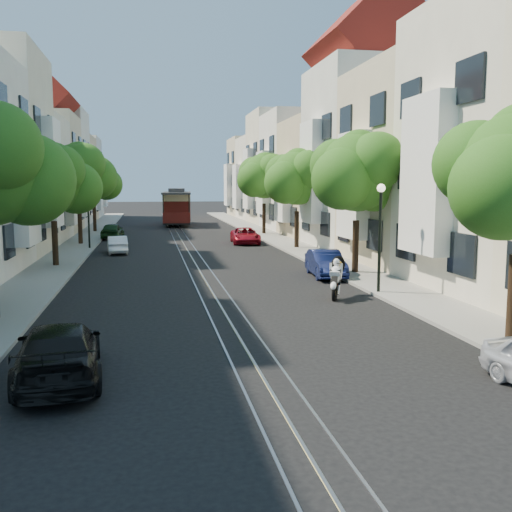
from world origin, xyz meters
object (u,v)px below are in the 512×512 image
parked_car_e_mid (326,263)px  parked_car_e_far (245,236)px  lamp_west (88,206)px  tree_e_c (298,179)px  tree_e_d (265,177)px  tree_w_b (54,182)px  tree_w_d (94,181)px  parked_car_w_far (113,231)px  tree_e_b (358,174)px  parked_car_w_near (59,352)px  cable_car (177,205)px  sportbike_rider (336,276)px  parked_car_w_mid (117,244)px  lamp_east (380,222)px  tree_w_c (79,173)px

parked_car_e_mid → parked_car_e_far: (-1.20, 15.38, -0.04)m
lamp_west → parked_car_e_far: size_ratio=1.00×
tree_e_c → parked_car_e_mid: (-1.66, -11.41, -3.98)m
tree_e_d → tree_w_b: 22.28m
parked_car_e_mid → tree_w_d: bearing=119.8°
lamp_west → parked_car_w_far: lamp_west is taller
tree_e_b → parked_car_w_near: tree_e_b is taller
cable_car → parked_car_e_mid: cable_car is taller
sportbike_rider → cable_car: bearing=120.2°
parked_car_w_near → parked_car_w_mid: parked_car_w_near is taller
tree_e_b → parked_car_e_far: 15.80m
lamp_west → parked_car_e_mid: lamp_west is taller
tree_w_d → lamp_east: size_ratio=1.57×
tree_e_d → tree_e_c: bearing=-90.0°
lamp_east → parked_car_e_mid: size_ratio=1.11×
tree_e_d → tree_w_b: bearing=-130.3°
tree_w_d → lamp_east: 34.73m
lamp_east → cable_car: size_ratio=0.45×
tree_w_b → tree_w_d: (0.00, 22.00, 0.20)m
lamp_west → cable_car: (6.80, 21.87, -0.77)m
tree_w_d → parked_car_e_mid: tree_w_d is taller
tree_w_d → parked_car_e_mid: (12.74, -27.41, -3.98)m
sportbike_rider → parked_car_w_far: (-9.71, 25.82, -0.23)m
tree_w_c → parked_car_w_near: tree_w_c is taller
cable_car → tree_e_c: bearing=-70.2°
tree_e_c → parked_car_w_far: bearing=142.9°
tree_e_b → sportbike_rider: 7.18m
parked_car_e_mid → tree_e_d: bearing=90.6°
sportbike_rider → parked_car_w_mid: size_ratio=0.51×
parked_car_e_mid → cable_car: bearing=103.1°
lamp_east → sportbike_rider: bearing=-168.8°
parked_car_e_far → parked_car_w_far: (-9.67, 5.50, 0.05)m
parked_car_e_mid → parked_car_w_mid: parked_car_e_mid is taller
lamp_east → parked_car_w_mid: bearing=124.2°
parked_car_w_near → tree_w_c: bearing=-90.4°
tree_w_b → parked_car_w_near: tree_w_b is taller
tree_e_b → cable_car: 35.64m
parked_car_e_mid → parked_car_w_near: (-10.00, -12.48, 0.01)m
lamp_east → sportbike_rider: (-1.86, -0.37, -1.99)m
parked_car_w_near → tree_e_b: bearing=-137.9°
sportbike_rider → parked_car_e_far: (-0.04, 20.31, -0.28)m
tree_w_b → cable_car: tree_w_b is taller
tree_e_b → parked_car_w_near: (-11.66, -12.89, -4.10)m
tree_w_c → lamp_east: 25.01m
tree_w_d → lamp_east: (13.44, -31.98, -1.75)m
tree_e_c → lamp_east: tree_e_c is taller
cable_car → tree_w_c: bearing=-108.0°
tree_e_c → lamp_east: (-0.96, -15.98, -1.75)m
tree_e_b → parked_car_w_mid: (-11.66, 10.75, -4.19)m
tree_w_c → cable_car: 20.59m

